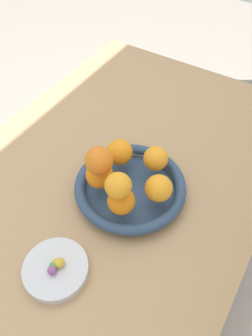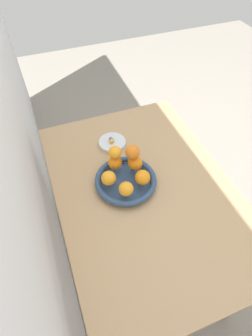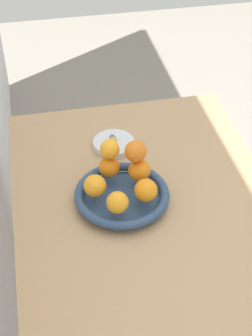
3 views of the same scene
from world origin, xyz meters
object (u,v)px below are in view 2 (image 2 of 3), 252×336
object	(u,v)px
orange_0	(115,163)
orange_3	(143,177)
orange_4	(135,163)
candy_ball_2	(111,141)
orange_1	(109,178)
orange_2	(126,189)
candy_ball_1	(112,140)
candy_ball_3	(111,139)
candy_ball_0	(113,141)
fruit_bowl	(126,181)
candy_dish	(112,143)
orange_6	(115,152)
orange_5	(133,152)
dining_table	(144,199)

from	to	relation	value
orange_0	orange_3	bearing A→B (deg)	-146.12
orange_4	candy_ball_2	distance (m)	0.21
orange_1	orange_2	size ratio (longest dim) A/B	1.04
candy_ball_1	candy_ball_3	distance (m)	0.01
candy_ball_0	candy_ball_3	xyz separation A→B (m)	(0.02, 0.00, 0.00)
fruit_bowl	orange_0	size ratio (longest dim) A/B	4.41
candy_dish	candy_ball_0	size ratio (longest dim) A/B	7.74
fruit_bowl	candy_ball_2	bearing A→B (deg)	-3.99
orange_2	candy_ball_0	world-z (taller)	orange_2
orange_1	candy_ball_0	world-z (taller)	orange_1
orange_4	orange_6	xyz separation A→B (m)	(0.04, 0.08, 0.06)
orange_5	candy_ball_2	bearing A→B (deg)	9.34
candy_ball_1	dining_table	bearing A→B (deg)	-171.66
dining_table	candy_ball_1	distance (m)	0.33
dining_table	orange_5	xyz separation A→B (m)	(0.10, 0.02, 0.22)
dining_table	fruit_bowl	distance (m)	0.14
orange_5	candy_ball_0	xyz separation A→B (m)	(0.20, 0.03, -0.11)
orange_5	candy_ball_0	size ratio (longest dim) A/B	3.59
orange_4	orange_5	distance (m)	0.07
candy_dish	orange_5	bearing A→B (deg)	-172.84
candy_ball_3	candy_ball_0	bearing A→B (deg)	-169.69
candy_dish	candy_ball_2	xyz separation A→B (m)	(-0.01, 0.01, 0.02)
orange_2	orange_3	world-z (taller)	orange_3
orange_6	candy_ball_0	bearing A→B (deg)	-14.19
orange_1	orange_4	bearing A→B (deg)	-74.03
candy_ball_0	orange_6	bearing A→B (deg)	165.81
fruit_bowl	orange_5	size ratio (longest dim) A/B	4.32
candy_ball_2	orange_5	bearing A→B (deg)	-170.66
dining_table	orange_4	bearing A→B (deg)	6.38
orange_2	orange_3	bearing A→B (deg)	-70.84
orange_3	candy_ball_2	xyz separation A→B (m)	(0.29, 0.04, -0.04)
orange_5	orange_6	world-z (taller)	orange_5
fruit_bowl	orange_3	distance (m)	0.09
orange_6	dining_table	bearing A→B (deg)	-146.29
orange_0	orange_1	xyz separation A→B (m)	(-0.07, 0.05, 0.00)
orange_2	orange_4	distance (m)	0.14
candy_ball_0	candy_ball_2	xyz separation A→B (m)	(-0.00, 0.01, 0.00)
candy_dish	orange_0	distance (m)	0.20
orange_3	orange_6	distance (m)	0.16
dining_table	candy_dish	xyz separation A→B (m)	(0.31, 0.05, 0.10)
candy_dish	candy_ball_1	distance (m)	0.02
orange_2	candy_ball_1	size ratio (longest dim) A/B	3.49
candy_dish	orange_2	bearing A→B (deg)	171.37
dining_table	orange_2	size ratio (longest dim) A/B	18.05
orange_1	orange_2	distance (m)	0.09
orange_5	dining_table	bearing A→B (deg)	-168.85
candy_ball_2	candy_ball_3	xyz separation A→B (m)	(0.02, -0.00, -0.00)
orange_0	candy_ball_0	distance (m)	0.18
orange_3	orange_4	bearing A→B (deg)	-0.53
orange_1	orange_4	xyz separation A→B (m)	(0.04, -0.13, 0.00)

